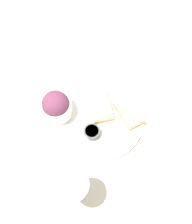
{
  "coord_description": "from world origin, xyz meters",
  "views": [
    {
      "loc": [
        0.35,
        0.03,
        0.86
      ],
      "look_at": [
        0.0,
        0.0,
        0.03
      ],
      "focal_mm": 45.0,
      "sensor_mm": 36.0,
      "label": 1
    }
  ],
  "objects_px": {
    "cheese_toast_far": "(129,112)",
    "napkin": "(172,126)",
    "wine_glass": "(73,187)",
    "sauce_ramekin": "(92,132)",
    "cheese_toast_near": "(101,107)",
    "salad_bowl": "(56,107)"
  },
  "relations": [
    {
      "from": "cheese_toast_near",
      "to": "wine_glass",
      "type": "height_order",
      "value": "wine_glass"
    },
    {
      "from": "cheese_toast_far",
      "to": "napkin",
      "type": "height_order",
      "value": "cheese_toast_far"
    },
    {
      "from": "sauce_ramekin",
      "to": "cheese_toast_far",
      "type": "bearing_deg",
      "value": 124.18
    },
    {
      "from": "salad_bowl",
      "to": "sauce_ramekin",
      "type": "height_order",
      "value": "salad_bowl"
    },
    {
      "from": "sauce_ramekin",
      "to": "napkin",
      "type": "relative_size",
      "value": 0.31
    },
    {
      "from": "cheese_toast_near",
      "to": "napkin",
      "type": "xyz_separation_m",
      "value": [
        0.04,
        0.24,
        -0.02
      ]
    },
    {
      "from": "wine_glass",
      "to": "sauce_ramekin",
      "type": "bearing_deg",
      "value": 170.2
    },
    {
      "from": "cheese_toast_near",
      "to": "napkin",
      "type": "height_order",
      "value": "cheese_toast_near"
    },
    {
      "from": "napkin",
      "to": "salad_bowl",
      "type": "bearing_deg",
      "value": -92.08
    },
    {
      "from": "cheese_toast_far",
      "to": "wine_glass",
      "type": "relative_size",
      "value": 0.77
    },
    {
      "from": "cheese_toast_near",
      "to": "sauce_ramekin",
      "type": "bearing_deg",
      "value": -13.36
    },
    {
      "from": "napkin",
      "to": "sauce_ramekin",
      "type": "bearing_deg",
      "value": -78.98
    },
    {
      "from": "salad_bowl",
      "to": "napkin",
      "type": "height_order",
      "value": "salad_bowl"
    },
    {
      "from": "napkin",
      "to": "wine_glass",
      "type": "bearing_deg",
      "value": -50.99
    },
    {
      "from": "cheese_toast_far",
      "to": "wine_glass",
      "type": "bearing_deg",
      "value": -29.03
    },
    {
      "from": "cheese_toast_far",
      "to": "cheese_toast_near",
      "type": "bearing_deg",
      "value": -97.16
    },
    {
      "from": "cheese_toast_near",
      "to": "salad_bowl",
      "type": "bearing_deg",
      "value": -80.04
    },
    {
      "from": "cheese_toast_far",
      "to": "wine_glass",
      "type": "distance_m",
      "value": 0.31
    },
    {
      "from": "sauce_ramekin",
      "to": "wine_glass",
      "type": "height_order",
      "value": "wine_glass"
    },
    {
      "from": "sauce_ramekin",
      "to": "salad_bowl",
      "type": "bearing_deg",
      "value": -118.27
    },
    {
      "from": "cheese_toast_far",
      "to": "wine_glass",
      "type": "height_order",
      "value": "wine_glass"
    },
    {
      "from": "salad_bowl",
      "to": "cheese_toast_far",
      "type": "xyz_separation_m",
      "value": [
        -0.01,
        0.23,
        -0.03
      ]
    }
  ]
}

